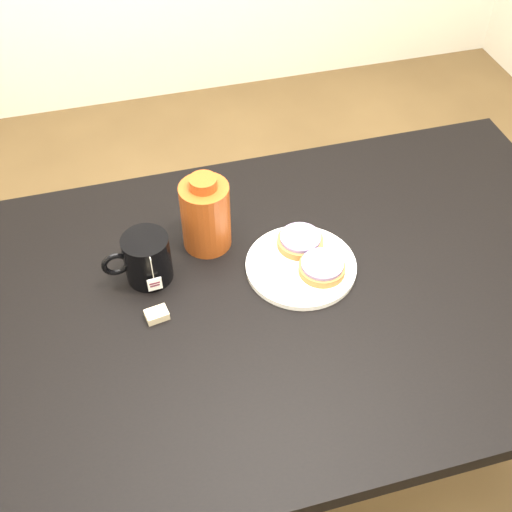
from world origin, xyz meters
name	(u,v)px	position (x,y,z in m)	size (l,w,h in m)	color
ground_plane	(287,452)	(0.00, 0.00, 0.00)	(4.00, 4.00, 0.00)	brown
table	(298,311)	(0.00, 0.00, 0.67)	(1.40, 0.90, 0.75)	black
plate	(301,265)	(0.02, 0.05, 0.76)	(0.24, 0.24, 0.02)	white
bagel_back	(300,241)	(0.03, 0.11, 0.78)	(0.14, 0.14, 0.03)	brown
bagel_front	(322,267)	(0.05, 0.02, 0.78)	(0.14, 0.14, 0.03)	brown
mug	(146,258)	(-0.30, 0.11, 0.81)	(0.15, 0.11, 0.11)	black
teabag_pouch	(157,315)	(-0.30, 0.00, 0.76)	(0.04, 0.03, 0.02)	#C6B793
bagel_package	(206,215)	(-0.16, 0.18, 0.83)	(0.11, 0.11, 0.19)	#68260D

